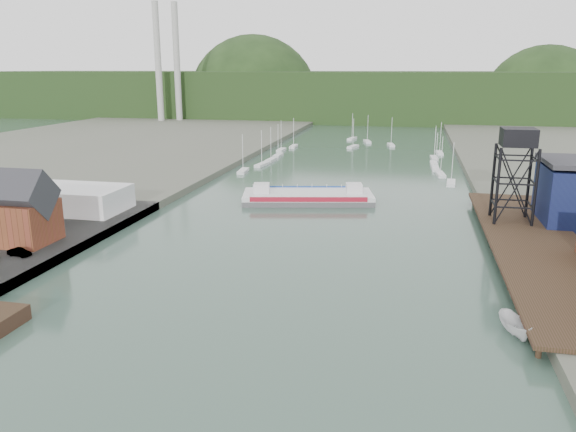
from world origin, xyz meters
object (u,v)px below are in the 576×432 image
at_px(harbor_building, 13,214).
at_px(lift_tower, 518,143).
at_px(chain_ferry, 308,196).
at_px(motorboat, 516,327).

bearing_deg(harbor_building, lift_tower, 19.98).
height_order(harbor_building, chain_ferry, harbor_building).
relative_size(harbor_building, lift_tower, 0.76).
height_order(harbor_building, motorboat, harbor_building).
xyz_separation_m(lift_tower, motorboat, (-5.53, -41.70, -14.52)).
bearing_deg(chain_ferry, motorboat, -72.01).
relative_size(harbor_building, chain_ferry, 0.42).
distance_m(harbor_building, chain_ferry, 58.02).
height_order(lift_tower, motorboat, lift_tower).
distance_m(chain_ferry, motorboat, 65.96).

